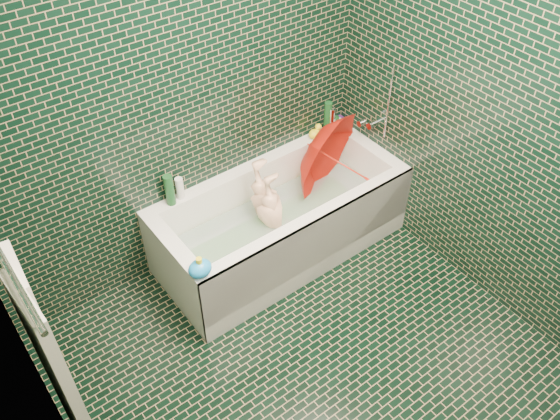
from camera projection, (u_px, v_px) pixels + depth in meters
floor at (325, 384)px, 3.44m from camera, size 2.80×2.80×0.00m
wall_back at (179, 95)px, 3.40m from camera, size 2.80×0.00×2.80m
wall_left at (53, 395)px, 2.01m from camera, size 0.00×2.80×2.80m
wall_right at (523, 128)px, 3.16m from camera, size 0.00×2.80×2.80m
bathtub at (282, 228)px, 4.08m from camera, size 1.70×0.75×0.55m
bath_mat at (281, 232)px, 4.13m from camera, size 1.35×0.47×0.01m
water at (281, 217)px, 4.03m from camera, size 1.48×0.53×0.00m
towel_rail at (12, 275)px, 1.94m from camera, size 0.02×0.58×0.02m
towel at (59, 372)px, 2.33m from camera, size 0.08×0.44×1.12m
faucet at (376, 119)px, 4.06m from camera, size 0.18×0.19×0.55m
child at (273, 220)px, 4.00m from camera, size 0.97×0.53×0.32m
umbrella at (341, 164)px, 4.05m from camera, size 0.94×0.91×0.88m
soap_bottle_a at (341, 125)px, 4.40m from camera, size 0.11×0.11×0.25m
soap_bottle_b at (340, 124)px, 4.40m from camera, size 0.09×0.10×0.20m
soap_bottle_c at (338, 126)px, 4.39m from camera, size 0.13×0.13×0.17m
bottle_right_tall at (328, 117)px, 4.26m from camera, size 0.07×0.07×0.25m
bottle_right_pump at (332, 120)px, 4.27m from camera, size 0.06×0.06×0.20m
bottle_left_tall at (169, 190)px, 3.69m from camera, size 0.06×0.06×0.22m
bottle_left_short at (180, 188)px, 3.75m from camera, size 0.05×0.05×0.16m
rubber_duck at (315, 133)px, 4.25m from camera, size 0.13×0.09×0.10m
bath_toy at (200, 268)px, 3.28m from camera, size 0.15×0.13×0.13m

